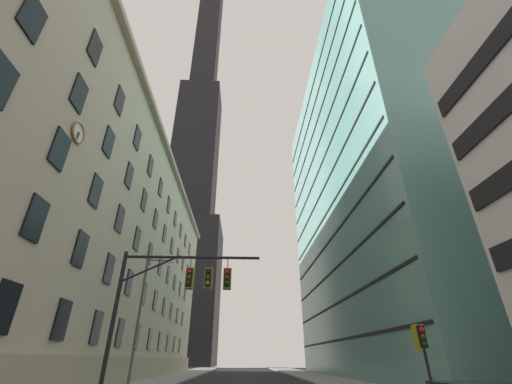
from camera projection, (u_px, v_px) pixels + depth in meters
name	position (u px, v px, depth m)	size (l,w,h in m)	color
station_building	(106.00, 250.00, 38.08)	(12.67, 63.13, 27.10)	#BCAF93
dark_skyscraper	(193.00, 181.00, 119.68)	(23.29, 23.29, 208.92)	black
glass_office_midrise	(375.00, 194.00, 48.31)	(16.72, 44.88, 48.28)	slate
traffic_signal_mast	(182.00, 289.00, 15.86)	(7.11, 0.63, 6.78)	black
traffic_light_near_right	(421.00, 341.00, 14.08)	(0.40, 0.63, 3.24)	black
street_lamppost	(144.00, 308.00, 23.23)	(2.10, 0.32, 8.83)	#47474C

